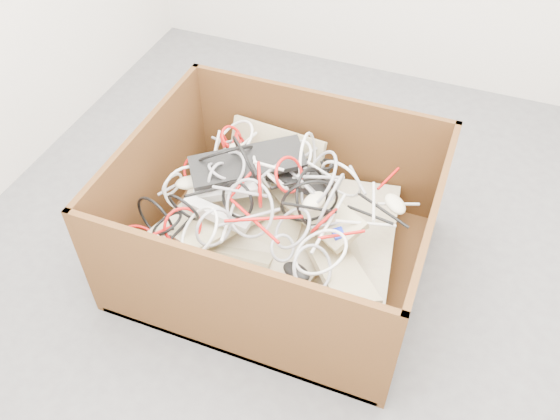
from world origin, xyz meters
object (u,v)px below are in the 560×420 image
(cardboard_box, at_px, (275,238))
(power_strip_left, at_px, (228,192))
(power_strip_right, at_px, (216,214))
(vga_plug, at_px, (338,234))

(cardboard_box, xyz_separation_m, power_strip_left, (-0.19, -0.02, 0.22))
(cardboard_box, xyz_separation_m, power_strip_right, (-0.19, -0.12, 0.20))
(vga_plug, bearing_deg, power_strip_right, -119.79)
(cardboard_box, bearing_deg, power_strip_right, -146.81)
(power_strip_left, bearing_deg, power_strip_right, -107.31)
(power_strip_left, relative_size, vga_plug, 6.28)
(power_strip_left, relative_size, power_strip_right, 1.05)
(cardboard_box, distance_m, vga_plug, 0.34)
(power_strip_left, bearing_deg, vga_plug, -21.59)
(cardboard_box, relative_size, power_strip_right, 4.34)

